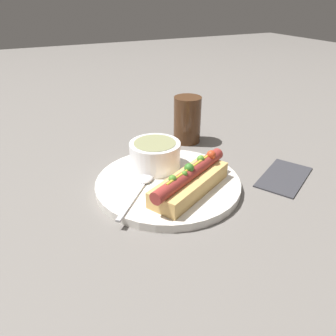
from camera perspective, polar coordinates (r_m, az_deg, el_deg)
The scene contains 7 objects.
ground_plane at distance 0.65m, azimuth 0.00°, elevation -3.32°, with size 4.00×4.00×0.00m, color slate.
dinner_plate at distance 0.64m, azimuth 0.00°, elevation -2.72°, with size 0.28×0.28×0.02m.
hot_dog at distance 0.59m, azimuth 3.88°, elevation -2.21°, with size 0.19×0.14×0.06m.
soup_bowl at distance 0.67m, azimuth -2.01°, elevation 2.58°, with size 0.10×0.10×0.06m.
spoon at distance 0.62m, azimuth -4.46°, elevation -2.84°, with size 0.12×0.13×0.01m.
drinking_glass at distance 0.82m, azimuth 3.37°, elevation 8.39°, with size 0.07×0.07×0.11m.
napkin at distance 0.72m, azimuth 19.58°, elevation -1.39°, with size 0.16×0.14×0.01m.
Camera 1 is at (-0.24, -0.49, 0.34)m, focal length 35.00 mm.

